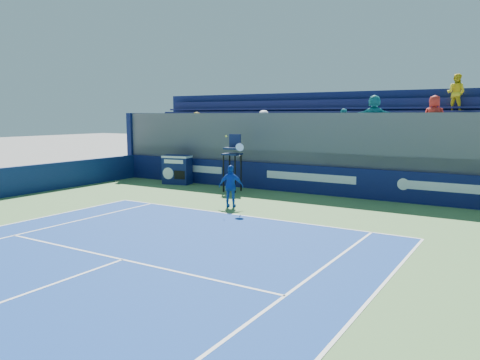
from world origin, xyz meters
The scene contains 5 objects.
back_hoarding centered at (0.00, 17.10, 0.60)m, with size 20.40×0.21×1.20m.
match_clock centered at (-6.54, 16.36, 0.74)m, with size 1.44×0.97×1.40m.
umpire_chair centered at (-3.09, 15.90, 1.53)m, with size 0.75×0.75×2.48m.
tennis_player centered at (-1.23, 12.89, 0.78)m, with size 1.01×0.67×2.57m.
stadium_seating centered at (0.02, 19.14, 1.85)m, with size 21.00×4.05×4.96m.
Camera 1 is at (7.69, -0.95, 3.28)m, focal length 35.00 mm.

